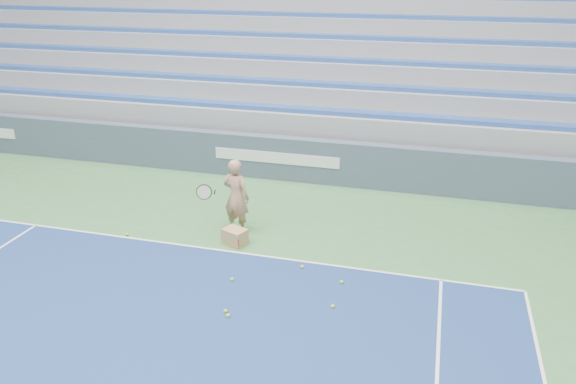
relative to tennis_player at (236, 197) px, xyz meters
name	(u,v)px	position (x,y,z in m)	size (l,w,h in m)	color
sponsor_barrier	(278,158)	(-0.05, 3.17, -0.24)	(30.00, 0.32, 1.10)	#3F4D60
bleachers	(326,52)	(-0.06, 8.88, 1.57)	(31.00, 9.15, 7.30)	gray
tennis_player	(236,197)	(0.00, 0.00, 0.00)	(0.93, 0.87, 1.57)	tan
ball_box	(235,237)	(0.14, -0.50, -0.63)	(0.52, 0.47, 0.32)	#A98552
tennis_ball_0	(226,311)	(0.80, -2.73, -0.76)	(0.07, 0.07, 0.07)	#B8DB2C
tennis_ball_1	(302,267)	(1.63, -1.07, -0.76)	(0.07, 0.07, 0.07)	#B8DB2C
tennis_ball_2	(232,279)	(0.56, -1.81, -0.76)	(0.07, 0.07, 0.07)	#B8DB2C
tennis_ball_3	(127,234)	(-2.09, -0.74, -0.76)	(0.07, 0.07, 0.07)	#B8DB2C
tennis_ball_4	(342,282)	(2.41, -1.39, -0.76)	(0.07, 0.07, 0.07)	#B8DB2C
tennis_ball_5	(333,306)	(2.41, -2.15, -0.76)	(0.07, 0.07, 0.07)	#B8DB2C
tennis_ball_6	(228,316)	(0.88, -2.83, -0.76)	(0.07, 0.07, 0.07)	#B8DB2C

